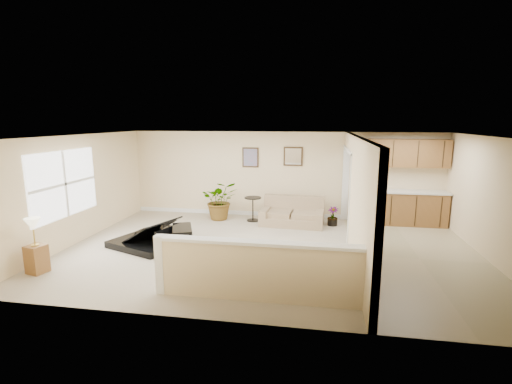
% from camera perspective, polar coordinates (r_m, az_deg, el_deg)
% --- Properties ---
extents(floor, '(9.00, 9.00, 0.00)m').
position_cam_1_polar(floor, '(8.27, 2.00, -9.00)').
color(floor, '#BBAB91').
rests_on(floor, ground).
extents(back_wall, '(9.00, 0.04, 2.50)m').
position_cam_1_polar(back_wall, '(10.87, 4.11, 2.64)').
color(back_wall, beige).
rests_on(back_wall, floor).
extents(front_wall, '(9.00, 0.04, 2.50)m').
position_cam_1_polar(front_wall, '(5.07, -2.38, -7.20)').
color(front_wall, beige).
rests_on(front_wall, floor).
extents(left_wall, '(0.04, 6.00, 2.50)m').
position_cam_1_polar(left_wall, '(9.60, -25.64, 0.45)').
color(left_wall, beige).
rests_on(left_wall, floor).
extents(right_wall, '(0.04, 6.00, 2.50)m').
position_cam_1_polar(right_wall, '(8.61, 33.27, -1.39)').
color(right_wall, beige).
rests_on(right_wall, floor).
extents(ceiling, '(9.00, 6.00, 0.04)m').
position_cam_1_polar(ceiling, '(7.78, 2.12, 8.57)').
color(ceiling, silver).
rests_on(ceiling, back_wall).
extents(kitchen_vinyl, '(2.70, 6.00, 0.01)m').
position_cam_1_polar(kitchen_vinyl, '(8.49, 23.89, -9.42)').
color(kitchen_vinyl, tan).
rests_on(kitchen_vinyl, floor).
extents(interior_partition, '(0.18, 5.99, 2.50)m').
position_cam_1_polar(interior_partition, '(8.16, 14.92, -0.75)').
color(interior_partition, beige).
rests_on(interior_partition, floor).
extents(pony_half_wall, '(3.42, 0.22, 1.00)m').
position_cam_1_polar(pony_half_wall, '(5.96, -0.19, -11.85)').
color(pony_half_wall, beige).
rests_on(pony_half_wall, floor).
extents(left_window, '(0.05, 2.15, 1.45)m').
position_cam_1_polar(left_window, '(9.16, -27.44, 1.10)').
color(left_window, white).
rests_on(left_window, left_wall).
extents(wall_art_left, '(0.48, 0.04, 0.58)m').
position_cam_1_polar(wall_art_left, '(10.91, -0.86, 5.35)').
color(wall_art_left, '#3C2A16').
rests_on(wall_art_left, back_wall).
extents(wall_mirror, '(0.55, 0.04, 0.55)m').
position_cam_1_polar(wall_mirror, '(10.75, 5.74, 5.48)').
color(wall_mirror, '#3C2A16').
rests_on(wall_mirror, back_wall).
extents(kitchen_cabinets, '(2.36, 0.65, 2.33)m').
position_cam_1_polar(kitchen_cabinets, '(10.85, 20.97, -0.12)').
color(kitchen_cabinets, brown).
rests_on(kitchen_cabinets, floor).
extents(piano, '(2.04, 2.01, 1.38)m').
position_cam_1_polar(piano, '(8.91, -16.26, -4.10)').
color(piano, black).
rests_on(piano, floor).
extents(piano_bench, '(0.67, 0.89, 0.53)m').
position_cam_1_polar(piano_bench, '(8.35, -11.25, -7.08)').
color(piano_bench, black).
rests_on(piano_bench, floor).
extents(loveseat, '(1.77, 1.08, 0.97)m').
position_cam_1_polar(loveseat, '(10.26, 5.61, -2.90)').
color(loveseat, tan).
rests_on(loveseat, floor).
extents(accent_table, '(0.47, 0.47, 0.69)m').
position_cam_1_polar(accent_table, '(10.50, -0.49, -2.13)').
color(accent_table, black).
rests_on(accent_table, floor).
extents(palm_plant, '(1.22, 1.13, 1.12)m').
position_cam_1_polar(palm_plant, '(10.71, -5.52, -1.32)').
color(palm_plant, black).
rests_on(palm_plant, floor).
extents(small_plant, '(0.38, 0.38, 0.52)m').
position_cam_1_polar(small_plant, '(10.32, 11.70, -3.87)').
color(small_plant, black).
rests_on(small_plant, floor).
extents(lamp_stand, '(0.38, 0.38, 1.06)m').
position_cam_1_polar(lamp_stand, '(8.12, -30.78, -7.65)').
color(lamp_stand, brown).
rests_on(lamp_stand, floor).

